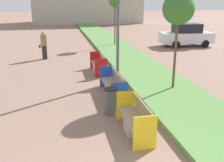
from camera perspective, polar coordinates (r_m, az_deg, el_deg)
planter_grass_strip at (r=15.98m, az=4.31°, el=4.17°), size 2.80×120.00×0.18m
bench_yellow_frame at (r=7.62m, az=5.15°, el=-8.66°), size 0.65×1.91×0.94m
bench_blue_frame at (r=10.40m, az=0.32°, el=-1.29°), size 0.65×2.46×0.94m
bench_red_frame at (r=13.92m, az=-2.87°, el=3.40°), size 0.65×1.95×0.94m
litter_bin at (r=8.74m, az=-0.26°, el=-4.44°), size 0.45×0.45×0.91m
sapling_tree_near at (r=10.74m, az=14.26°, el=14.87°), size 1.24×1.24×3.99m
sapling_tree_far at (r=21.70m, az=0.65°, el=16.83°), size 1.00×1.00×4.10m
pedestrian_walking at (r=17.54m, az=-14.61°, el=7.65°), size 0.53×0.24×1.82m
parked_car_distant at (r=22.76m, az=15.86°, el=9.57°), size 4.28×2.00×1.86m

